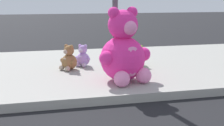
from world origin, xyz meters
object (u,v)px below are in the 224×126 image
object	(u,v)px
plush_lime	(138,58)
plush_brown	(69,60)
plush_pink_large	(124,52)
plush_lavender	(83,57)

from	to	relation	value
plush_lime	plush_brown	xyz separation A→B (m)	(-1.58, -0.03, 0.03)
plush_lime	plush_brown	world-z (taller)	plush_brown
plush_pink_large	plush_brown	size ratio (longest dim) A/B	2.49
plush_lime	plush_lavender	distance (m)	1.27
plush_lime	plush_brown	distance (m)	1.58
plush_pink_large	plush_lime	xyz separation A→B (m)	(0.65, 1.13, -0.36)
plush_pink_large	plush_lavender	bearing A→B (deg)	113.12
plush_pink_large	plush_lavender	distance (m)	1.54
plush_brown	plush_lavender	distance (m)	0.44
plush_pink_large	plush_lime	distance (m)	1.36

